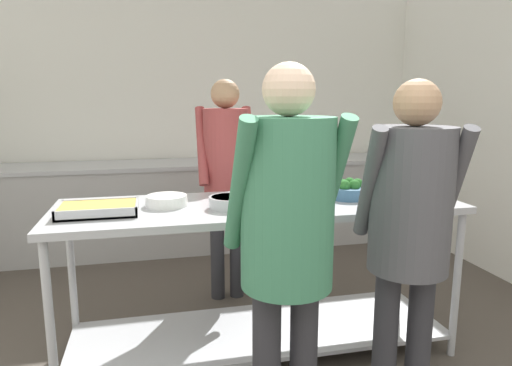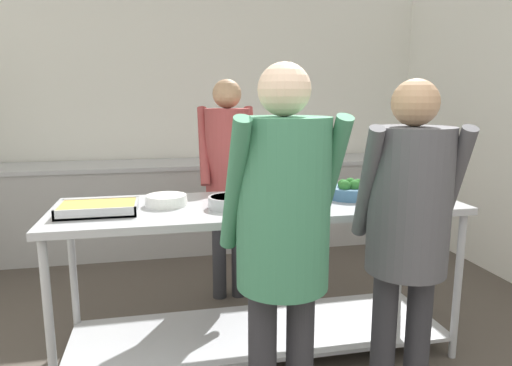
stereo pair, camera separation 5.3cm
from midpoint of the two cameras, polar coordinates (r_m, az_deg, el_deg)
wall_rear at (r=4.99m, az=-7.86°, el=8.14°), size 4.95×0.06×2.65m
back_counter at (r=4.75m, az=-7.18°, el=-2.67°), size 4.79×0.65×0.90m
serving_counter at (r=2.74m, az=-0.09°, el=-8.63°), size 2.33×0.75×0.93m
serving_tray_greens at (r=2.56m, az=-19.66°, el=-3.11°), size 0.41×0.27×0.05m
plate_stack at (r=2.64m, az=-11.68°, el=-2.17°), size 0.24×0.24×0.06m
sauce_pan at (r=2.54m, az=-3.84°, el=-2.33°), size 0.37×0.23×0.06m
serving_tray_vegetables at (r=2.77m, az=3.90°, el=-1.48°), size 0.36×0.30×0.05m
broccoli_bowl at (r=2.83m, az=10.96°, el=-0.90°), size 0.26×0.26×0.12m
serving_tray_roast at (r=2.94m, az=17.68°, el=-1.25°), size 0.37×0.30×0.05m
guest_serving_left at (r=1.87m, az=3.09°, el=-5.13°), size 0.50×0.38×1.67m
guest_serving_right at (r=2.23m, az=18.03°, el=-3.99°), size 0.51×0.39×1.62m
cook_behind_counter at (r=3.39m, az=-4.23°, el=2.17°), size 0.43×0.33×1.67m
water_bottle at (r=4.78m, az=4.86°, el=4.22°), size 0.08×0.08×0.24m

